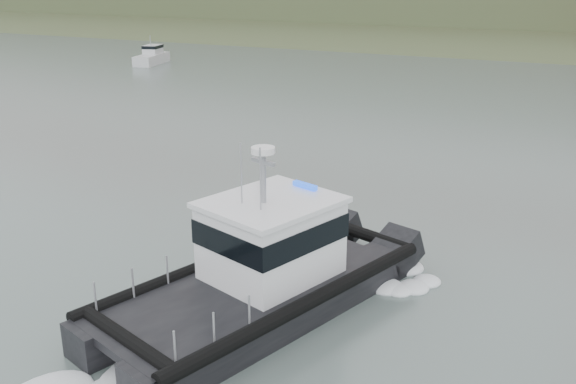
% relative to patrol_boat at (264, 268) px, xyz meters
% --- Properties ---
extents(ground, '(400.00, 400.00, 0.00)m').
position_rel_patrol_boat_xyz_m(ground, '(-2.71, -2.25, -1.45)').
color(ground, '#4F5E59').
rests_on(ground, ground).
extents(patrol_boat, '(7.75, 12.67, 5.79)m').
position_rel_patrol_boat_xyz_m(patrol_boat, '(0.00, 0.00, 0.00)').
color(patrol_boat, black).
rests_on(patrol_boat, ground).
extents(motorboat, '(3.57, 6.71, 3.51)m').
position_rel_patrol_boat_xyz_m(motorboat, '(-40.98, 47.19, -0.57)').
color(motorboat, silver).
rests_on(motorboat, ground).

